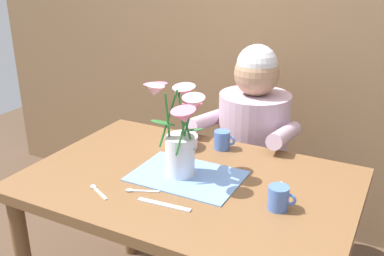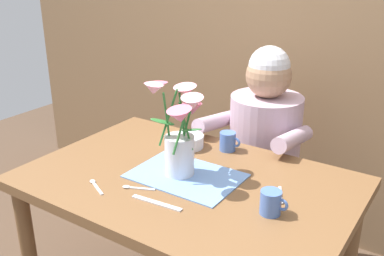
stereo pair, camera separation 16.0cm
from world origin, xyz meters
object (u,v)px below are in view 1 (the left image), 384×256
(seated_person, at_px, (252,159))
(tea_cup, at_px, (279,198))
(ceramic_bowl, at_px, (182,141))
(flower_vase, at_px, (180,131))
(coffee_cup, at_px, (222,140))
(dinner_knife, at_px, (164,205))

(seated_person, bearing_deg, tea_cup, -67.42)
(ceramic_bowl, xyz_separation_m, tea_cup, (0.51, -0.29, 0.01))
(tea_cup, bearing_deg, flower_vase, 171.87)
(tea_cup, xyz_separation_m, coffee_cup, (-0.35, 0.36, 0.00))
(ceramic_bowl, height_order, dinner_knife, ceramic_bowl)
(dinner_knife, xyz_separation_m, tea_cup, (0.34, 0.15, 0.04))
(ceramic_bowl, relative_size, dinner_knife, 0.72)
(ceramic_bowl, bearing_deg, flower_vase, -63.02)
(flower_vase, relative_size, ceramic_bowl, 2.65)
(seated_person, xyz_separation_m, flower_vase, (-0.07, -0.61, 0.36))
(dinner_knife, xyz_separation_m, coffee_cup, (-0.01, 0.51, 0.04))
(seated_person, height_order, ceramic_bowl, seated_person)
(coffee_cup, bearing_deg, seated_person, 85.19)
(seated_person, height_order, flower_vase, seated_person)
(flower_vase, distance_m, tea_cup, 0.42)
(tea_cup, bearing_deg, ceramic_bowl, 150.36)
(seated_person, relative_size, flower_vase, 3.15)
(ceramic_bowl, bearing_deg, seated_person, 63.83)
(flower_vase, relative_size, tea_cup, 3.88)
(coffee_cup, bearing_deg, tea_cup, -45.09)
(seated_person, relative_size, ceramic_bowl, 8.35)
(coffee_cup, bearing_deg, dinner_knife, -88.35)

